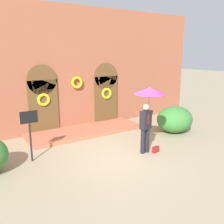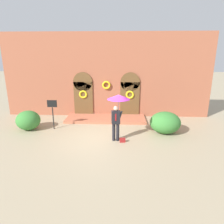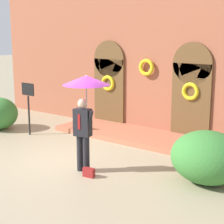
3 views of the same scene
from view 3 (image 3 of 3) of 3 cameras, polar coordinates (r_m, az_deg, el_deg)
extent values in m
plane|color=tan|center=(9.91, -6.90, -7.68)|extent=(80.00, 80.00, 0.00)
cube|color=#9E563D|center=(12.69, 6.18, 9.59)|extent=(14.00, 0.50, 5.60)
cube|color=brown|center=(13.51, -0.45, 2.98)|extent=(1.30, 0.08, 2.40)
cylinder|color=brown|center=(13.37, -0.45, 8.07)|extent=(1.30, 0.08, 1.30)
cube|color=brown|center=(11.87, 11.92, 1.45)|extent=(1.30, 0.08, 2.40)
cylinder|color=brown|center=(11.71, 12.18, 7.23)|extent=(1.30, 0.08, 1.30)
torus|color=yellow|center=(13.40, -0.63, 4.42)|extent=(0.56, 0.12, 0.56)
torus|color=yellow|center=(11.75, 11.85, 3.08)|extent=(0.56, 0.12, 0.56)
torus|color=yellow|center=(12.43, 5.26, 6.79)|extent=(0.56, 0.12, 0.56)
cube|color=#B56346|center=(12.15, 3.10, -3.48)|extent=(5.20, 1.80, 0.16)
cylinder|color=black|center=(9.20, -4.89, -6.23)|extent=(0.16, 0.16, 0.90)
cylinder|color=black|center=(9.08, -3.94, -6.47)|extent=(0.16, 0.16, 0.90)
cube|color=black|center=(8.93, -4.50, -1.59)|extent=(0.44, 0.32, 0.66)
cube|color=#A51919|center=(8.82, -5.06, -1.50)|extent=(0.06, 0.02, 0.36)
sphere|color=beige|center=(8.83, -4.55, 1.31)|extent=(0.22, 0.22, 0.22)
cylinder|color=black|center=(8.76, -3.43, -1.16)|extent=(0.22, 0.09, 0.46)
cylinder|color=gray|center=(8.75, -3.90, 0.96)|extent=(0.02, 0.02, 0.98)
cone|color=#992893|center=(8.66, -3.96, 4.86)|extent=(1.10, 1.10, 0.22)
cone|color=white|center=(8.65, -3.96, 4.95)|extent=(0.61, 0.61, 0.20)
cube|color=maroon|center=(8.90, -3.56, -9.18)|extent=(0.29, 0.16, 0.22)
cylinder|color=black|center=(12.61, -12.53, -0.51)|extent=(0.06, 0.06, 1.30)
cube|color=black|center=(12.45, -12.71, 3.40)|extent=(0.56, 0.03, 0.40)
ellipsoid|color=#387A33|center=(8.67, 14.33, -6.71)|extent=(1.67, 1.49, 1.20)
camera|label=1|loc=(11.32, -53.93, 8.22)|focal=40.00mm
camera|label=2|loc=(6.28, -82.00, 10.16)|focal=32.00mm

